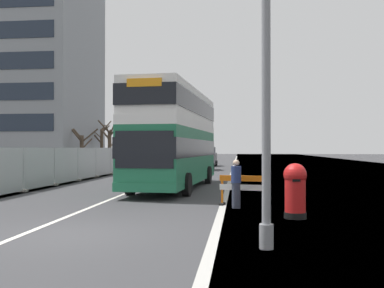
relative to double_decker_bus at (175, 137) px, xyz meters
name	(u,v)px	position (x,y,z in m)	size (l,w,h in m)	color
ground	(96,237)	(-0.14, -11.75, -2.65)	(140.00, 280.00, 0.10)	#38383A
double_decker_bus	(175,137)	(0.00, 0.00, 0.00)	(3.31, 11.27, 4.88)	#1E6B47
lamppost_foreground	(266,39)	(3.75, -12.77, 1.65)	(0.29, 0.70, 8.98)	gray
red_pillar_postbox	(295,188)	(4.82, -8.85, -1.73)	(0.67, 0.67, 1.59)	black
roadworks_barrier	(244,187)	(3.38, -6.34, -1.93)	(1.77, 0.78, 1.07)	orange
construction_site_fence	(96,163)	(-6.79, 7.67, -1.59)	(0.44, 27.40, 2.11)	#A8AAAD
car_oncoming_near	(203,158)	(-0.13, 18.20, -1.51)	(1.99, 3.93, 2.36)	slate
car_receding_mid	(208,157)	(-0.31, 27.16, -1.58)	(2.07, 4.19, 2.15)	slate
bare_tree_far_verge_near	(110,143)	(-11.38, 25.98, 0.05)	(2.87, 2.91, 5.21)	#4C3D2D
bare_tree_far_verge_mid	(82,147)	(-13.53, 22.91, -0.42)	(3.35, 2.09, 4.22)	#4C3D2D
bare_tree_far_verge_far	(102,143)	(-13.69, 30.21, 0.12)	(2.94, 3.00, 5.48)	#4C3D2D
pedestrian_at_kerb	(236,184)	(3.11, -6.93, -1.78)	(0.34, 0.34, 1.64)	#2D3342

